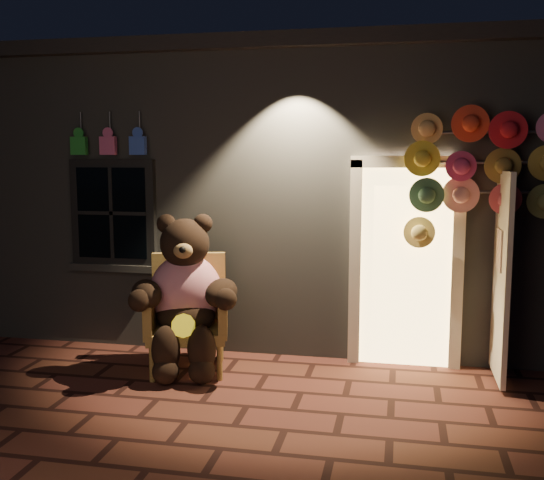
# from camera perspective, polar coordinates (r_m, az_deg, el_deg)

# --- Properties ---
(ground) EXTENTS (60.00, 60.00, 0.00)m
(ground) POSITION_cam_1_polar(r_m,az_deg,el_deg) (5.79, -2.30, -14.67)
(ground) COLOR #532620
(ground) RESTS_ON ground
(shop_building) EXTENTS (7.30, 5.95, 3.51)m
(shop_building) POSITION_cam_1_polar(r_m,az_deg,el_deg) (9.29, 3.56, 4.76)
(shop_building) COLOR slate
(shop_building) RESTS_ON ground
(wicker_armchair) EXTENTS (0.95, 0.90, 1.17)m
(wicker_armchair) POSITION_cam_1_polar(r_m,az_deg,el_deg) (6.66, -7.54, -6.46)
(wicker_armchair) COLOR #AF8F44
(wicker_armchair) RESTS_ON ground
(teddy_bear) EXTENTS (1.13, 1.01, 1.60)m
(teddy_bear) POSITION_cam_1_polar(r_m,az_deg,el_deg) (6.46, -7.79, -4.90)
(teddy_bear) COLOR #C21439
(teddy_bear) RESTS_ON ground
(hat_rack) EXTENTS (1.49, 0.22, 2.63)m
(hat_rack) POSITION_cam_1_polar(r_m,az_deg,el_deg) (6.53, 18.25, 5.99)
(hat_rack) COLOR #59595E
(hat_rack) RESTS_ON ground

